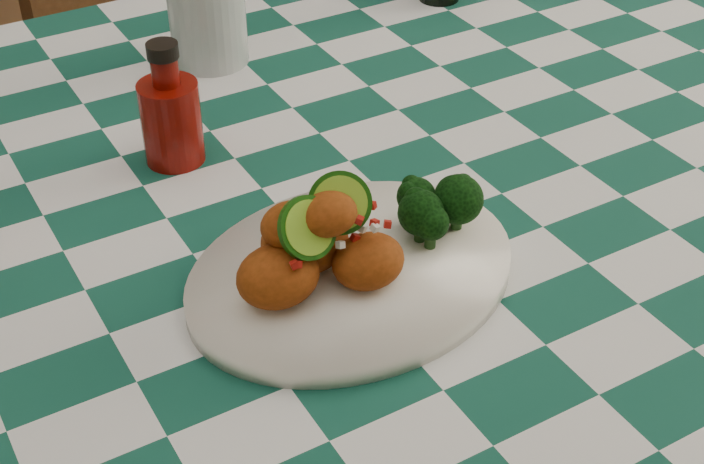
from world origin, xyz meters
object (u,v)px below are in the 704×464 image
dining_table (279,447)px  ketchup_bottle (169,103)px  plate (352,273)px  wooden_chair_right (204,90)px  fried_chicken_pile (325,236)px  mason_jar (207,10)px

dining_table → ketchup_bottle: bearing=119.5°
plate → wooden_chair_right: (0.23, 0.94, -0.32)m
dining_table → ketchup_bottle: size_ratio=12.41×
plate → ketchup_bottle: size_ratio=2.32×
dining_table → fried_chicken_pile: 0.49m
dining_table → plate: 0.44m
ketchup_bottle → wooden_chair_right: bearing=66.6°
wooden_chair_right → fried_chicken_pile: bearing=-122.5°
plate → fried_chicken_pile: (-0.03, 0.00, 0.05)m
dining_table → ketchup_bottle: 0.47m
fried_chicken_pile → wooden_chair_right: (0.26, 0.94, -0.38)m
dining_table → plate: size_ratio=5.36×
ketchup_bottle → wooden_chair_right: wooden_chair_right is taller
mason_jar → dining_table: bearing=-103.8°
dining_table → mason_jar: (0.07, 0.29, 0.46)m
wooden_chair_right → dining_table: bearing=-124.3°
ketchup_bottle → wooden_chair_right: 0.83m
mason_jar → wooden_chair_right: size_ratio=0.14×
plate → wooden_chair_right: 1.02m
fried_chicken_pile → mason_jar: (0.09, 0.46, 0.01)m
wooden_chair_right → plate: bearing=-121.0°
plate → wooden_chair_right: size_ratio=0.33×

